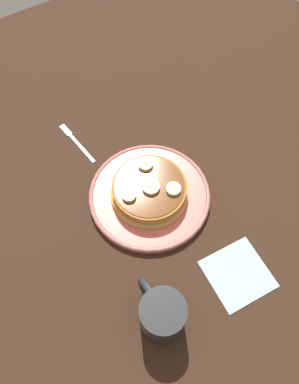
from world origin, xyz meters
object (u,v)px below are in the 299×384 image
Objects in this scene: pancake_stack at (148,189)px; banana_slice_1 at (130,197)px; plate at (149,196)px; banana_slice_3 at (145,164)px; coffee_mug at (161,314)px; banana_slice_2 at (173,189)px; napkin at (238,274)px; banana_slice_0 at (151,187)px; fork at (75,141)px.

banana_slice_1 is at bearing 98.06° from pancake_stack.
plate is 6.53cm from banana_slice_3.
banana_slice_3 is 0.27× the size of coffee_mug.
banana_slice_2 is at bearing -135.69° from pancake_stack.
coffee_mug is 17.23cm from napkin.
banana_slice_2 is 7.88cm from banana_slice_3.
banana_slice_1 is at bearing 92.70° from plate.
banana_slice_0 is 0.31× the size of napkin.
plate is 24.58cm from coffee_mug.
pancake_stack is 5.04cm from banana_slice_1.
fork is (42.59, -4.30, -4.51)cm from coffee_mug.
napkin is at bearing -173.67° from banana_slice_2.
banana_slice_0 reaches higher than plate.
fork is (21.17, 2.13, -5.01)cm from banana_slice_1.
banana_slice_2 is at bearing -157.17° from fork.
banana_slice_2 is at bearing 6.33° from napkin.
fork reaches higher than napkin.
banana_slice_0 is at bearing -176.75° from pancake_stack.
pancake_stack is 5.50cm from banana_slice_2.
banana_slice_3 reaches higher than napkin.
pancake_stack is 1.44× the size of napkin.
banana_slice_1 is at bearing 69.64° from banana_slice_2.
banana_slice_3 is at bearing -26.10° from coffee_mug.
coffee_mug is at bearing 174.23° from fork.
plate is 4.40cm from banana_slice_0.
fork is (20.53, 6.63, -2.85)cm from pancake_stack.
banana_slice_3 is at bearing -19.79° from banana_slice_0.
banana_slice_3 reaches higher than fork.
banana_slice_2 is (-2.98, -8.04, -0.01)cm from banana_slice_1.
napkin is at bearing -171.96° from banana_slice_3.
banana_slice_1 is at bearing 85.98° from banana_slice_0.
pancake_stack reaches higher than plate.
banana_slice_0 and banana_slice_3 have the same top height.
plate is at bearing -2.33° from banana_slice_0.
banana_slice_3 is at bearing 12.23° from banana_slice_2.
fork is (21.49, 6.69, -5.01)cm from banana_slice_0.
coffee_mug is at bearing 153.63° from pancake_stack.
plate is 1.91× the size of fork.
pancake_stack is 2.36cm from banana_slice_0.
coffee_mug is at bearing 152.48° from banana_slice_0.
banana_slice_3 is 29.11cm from coffee_mug.
napkin is at bearing -165.97° from plate.
pancake_stack is 24.67cm from coffee_mug.
banana_slice_1 is at bearing -174.26° from fork.
banana_slice_3 is 19.18cm from fork.
banana_slice_2 reaches higher than pancake_stack.
pancake_stack is 5.22× the size of banana_slice_3.
banana_slice_0 is 23.08cm from napkin.
fork is (20.95, 6.71, -0.64)cm from plate.
banana_slice_1 is 24.87cm from napkin.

